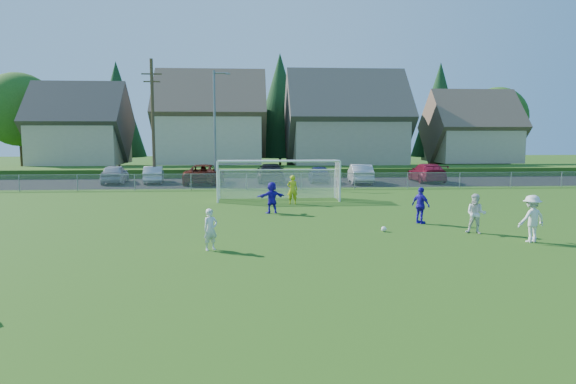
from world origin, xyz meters
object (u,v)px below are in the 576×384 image
object	(u,v)px
player_blue_a	(421,205)
player_blue_b	(272,198)
goalkeeper	(292,190)
car_c	(205,174)
player_white_c	(532,219)
car_d	(271,173)
player_white_a	(210,229)
player_white_b	(476,214)
soccer_ball	(384,229)
car_b	(154,175)
car_e	(319,174)
car_a	(115,174)
car_g	(427,173)
soccer_goal	(278,174)
car_f	(360,174)

from	to	relation	value
player_blue_a	player_blue_b	xyz separation A→B (m)	(-6.60, 3.59, -0.02)
goalkeeper	car_c	distance (m)	14.08
player_white_c	car_d	world-z (taller)	player_white_c
player_white_a	player_white_c	xyz separation A→B (m)	(11.94, 0.48, 0.16)
player_white_b	car_c	distance (m)	25.55
soccer_ball	car_b	xyz separation A→B (m)	(-13.50, 22.29, 0.59)
player_white_b	car_d	bearing A→B (deg)	138.67
car_b	car_e	size ratio (longest dim) A/B	1.00
car_b	car_c	size ratio (longest dim) A/B	0.74
player_blue_a	goalkeeper	world-z (taller)	goalkeeper
car_d	player_white_b	bearing A→B (deg)	108.27
goalkeeper	car_a	distance (m)	19.15
car_g	soccer_goal	bearing A→B (deg)	42.32
player_white_c	car_c	bearing A→B (deg)	-74.36
player_blue_b	car_f	bearing A→B (deg)	-137.19
player_blue_a	player_white_b	bearing A→B (deg)	-179.55
player_white_b	car_c	world-z (taller)	player_white_b
soccer_ball	car_g	distance (m)	23.56
player_white_a	player_blue_b	distance (m)	8.63
car_e	player_blue_b	bearing A→B (deg)	77.23
player_white_a	car_b	distance (m)	26.03
car_c	car_d	size ratio (longest dim) A/B	1.04
car_a	car_e	bearing A→B (deg)	172.86
soccer_ball	car_c	xyz separation A→B (m)	(-9.24, 21.39, 0.69)
car_c	car_f	bearing A→B (deg)	-177.32
goalkeeper	car_a	bearing A→B (deg)	-42.80
car_c	car_d	world-z (taller)	car_c
player_white_c	car_e	xyz separation A→B (m)	(-4.78, 24.16, -0.17)
soccer_ball	car_e	size ratio (longest dim) A/B	0.05
player_blue_a	car_f	distance (m)	19.12
player_blue_a	car_c	size ratio (longest dim) A/B	0.29
player_blue_a	car_g	size ratio (longest dim) A/B	0.31
player_white_a	goalkeeper	size ratio (longest dim) A/B	0.87
soccer_ball	car_a	distance (m)	27.80
player_blue_b	car_f	world-z (taller)	player_blue_b
player_blue_a	car_d	world-z (taller)	player_blue_a
player_white_a	car_a	xyz separation A→B (m)	(-9.69, 25.16, 0.05)
player_white_c	car_d	distance (m)	26.13
player_white_a	car_g	world-z (taller)	car_g
goalkeeper	player_white_c	bearing A→B (deg)	128.25
car_a	car_c	world-z (taller)	car_c
soccer_ball	car_b	world-z (taller)	car_b
soccer_ball	player_white_b	xyz separation A→B (m)	(3.62, -0.69, 0.71)
player_blue_b	car_g	world-z (taller)	player_blue_b
soccer_ball	player_blue_a	distance (m)	2.88
soccer_ball	player_blue_b	xyz separation A→B (m)	(-4.44, 5.36, 0.70)
player_blue_a	car_e	bearing A→B (deg)	-24.74
player_white_c	soccer_goal	xyz separation A→B (m)	(-8.81, 13.09, 0.74)
player_blue_a	car_b	world-z (taller)	player_blue_a
player_white_b	soccer_ball	bearing A→B (deg)	-160.15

